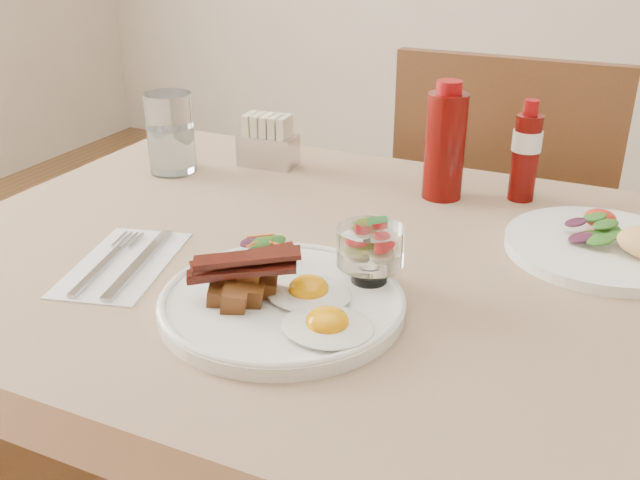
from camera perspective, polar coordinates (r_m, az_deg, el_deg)
table at (r=0.93m, az=7.00°, el=-8.01°), size 1.33×0.88×0.75m
chair_far at (r=1.57m, az=14.33°, el=-0.03°), size 0.42×0.42×0.93m
main_plate at (r=0.81m, az=-3.05°, el=-5.09°), size 0.28×0.28×0.02m
fried_eggs at (r=0.77m, az=-0.19°, el=-5.40°), size 0.16×0.16×0.03m
bacon_potato_pile at (r=0.79m, az=-6.23°, el=-3.12°), size 0.12×0.10×0.06m
side_salad at (r=0.88m, az=-4.46°, el=-0.89°), size 0.06×0.06×0.03m
fruit_cup at (r=0.83m, az=4.03°, el=-0.52°), size 0.08×0.08×0.08m
second_plate at (r=1.01m, az=22.71°, el=-0.39°), size 0.27×0.25×0.06m
ketchup_bottle at (r=1.12m, az=9.97°, el=7.56°), size 0.07×0.07×0.18m
hot_sauce_bottle at (r=1.14m, az=16.14°, el=6.75°), size 0.05×0.05×0.16m
sugar_caddy at (r=1.27m, az=-4.18°, el=7.70°), size 0.10×0.06×0.09m
water_glass at (r=1.25m, az=-11.83°, el=8.01°), size 0.08×0.08×0.14m
napkin_cutlery at (r=0.95m, az=-15.40°, el=-1.82°), size 0.16×0.23×0.01m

